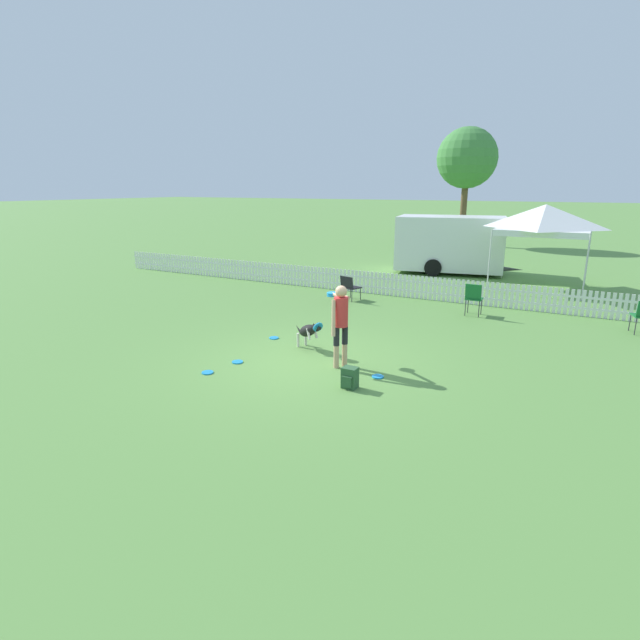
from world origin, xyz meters
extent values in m
plane|color=#5B8C42|center=(0.00, 0.00, 0.00)|extent=(240.00, 240.00, 0.00)
cylinder|color=tan|center=(0.58, -0.10, 0.23)|extent=(0.11, 0.11, 0.46)
cylinder|color=black|center=(0.58, -0.10, 0.65)|extent=(0.12, 0.12, 0.38)
cylinder|color=tan|center=(0.68, 0.07, 0.23)|extent=(0.11, 0.11, 0.46)
cylinder|color=black|center=(0.68, 0.07, 0.65)|extent=(0.12, 0.12, 0.38)
cylinder|color=red|center=(0.63, -0.02, 1.13)|extent=(0.38, 0.38, 0.58)
sphere|color=tan|center=(0.63, -0.02, 1.54)|extent=(0.23, 0.23, 0.23)
cylinder|color=tan|center=(0.57, -0.22, 1.05)|extent=(0.16, 0.22, 0.70)
cylinder|color=tan|center=(0.43, 0.34, 1.36)|extent=(0.62, 0.48, 0.14)
cylinder|color=#1E8CD8|center=(0.15, 0.54, 1.30)|extent=(0.22, 0.22, 0.02)
cylinder|color=#1E8CD8|center=(0.15, 0.54, 1.33)|extent=(0.22, 0.22, 0.02)
cylinder|color=#1E8CD8|center=(0.15, 0.54, 1.35)|extent=(0.22, 0.22, 0.02)
ellipsoid|color=black|center=(-0.50, 0.63, 0.43)|extent=(0.68, 0.56, 0.46)
ellipsoid|color=silver|center=(-0.50, 0.63, 0.38)|extent=(0.36, 0.30, 0.21)
sphere|color=black|center=(-0.19, 0.45, 0.58)|extent=(0.17, 0.17, 0.17)
cone|color=black|center=(-0.12, 0.41, 0.62)|extent=(0.18, 0.16, 0.13)
cylinder|color=#1E8CD8|center=(-0.12, 0.41, 0.62)|extent=(0.21, 0.25, 0.22)
cone|color=black|center=(-0.18, 0.51, 0.65)|extent=(0.05, 0.05, 0.08)
cone|color=black|center=(-0.23, 0.42, 0.65)|extent=(0.05, 0.05, 0.08)
cylinder|color=silver|center=(-0.68, 0.85, 0.16)|extent=(0.06, 0.06, 0.32)
cylinder|color=silver|center=(-0.77, 0.68, 0.16)|extent=(0.06, 0.06, 0.32)
cylinder|color=silver|center=(-0.29, 0.62, 0.42)|extent=(0.16, 0.12, 0.25)
cylinder|color=silver|center=(-0.38, 0.46, 0.42)|extent=(0.16, 0.12, 0.25)
cone|color=black|center=(-0.86, 0.84, 0.36)|extent=(0.27, 0.19, 0.20)
cylinder|color=#1E8CD8|center=(1.50, -0.18, 0.01)|extent=(0.22, 0.22, 0.02)
cylinder|color=#1E8CD8|center=(-1.61, 0.95, 0.01)|extent=(0.22, 0.22, 0.02)
cylinder|color=#1E8CD8|center=(-1.33, -0.81, 0.01)|extent=(0.22, 0.22, 0.02)
cylinder|color=#1E8CD8|center=(-1.47, -1.57, 0.01)|extent=(0.22, 0.22, 0.02)
cube|color=#2D5633|center=(1.25, -0.90, 0.19)|extent=(0.26, 0.22, 0.38)
cube|color=#2D5633|center=(1.25, -1.02, 0.15)|extent=(0.19, 0.04, 0.19)
cube|color=white|center=(0.00, 6.79, 0.22)|extent=(25.67, 0.04, 0.06)
cube|color=white|center=(0.00, 6.79, 0.53)|extent=(25.67, 0.04, 0.06)
cube|color=white|center=(-12.76, 6.79, 0.37)|extent=(0.09, 0.02, 0.74)
cube|color=white|center=(-12.62, 6.79, 0.37)|extent=(0.09, 0.02, 0.74)
cube|color=white|center=(-12.48, 6.79, 0.37)|extent=(0.09, 0.02, 0.74)
cube|color=white|center=(-12.33, 6.79, 0.37)|extent=(0.09, 0.02, 0.74)
cube|color=white|center=(-12.19, 6.79, 0.37)|extent=(0.09, 0.02, 0.74)
cube|color=white|center=(-12.05, 6.79, 0.37)|extent=(0.09, 0.02, 0.74)
cube|color=white|center=(-11.90, 6.79, 0.37)|extent=(0.09, 0.02, 0.74)
cube|color=white|center=(-11.76, 6.79, 0.37)|extent=(0.09, 0.02, 0.74)
cube|color=white|center=(-11.62, 6.79, 0.37)|extent=(0.09, 0.02, 0.74)
cube|color=white|center=(-11.47, 6.79, 0.37)|extent=(0.09, 0.02, 0.74)
cube|color=white|center=(-11.33, 6.79, 0.37)|extent=(0.09, 0.02, 0.74)
cube|color=white|center=(-11.19, 6.79, 0.37)|extent=(0.09, 0.02, 0.74)
cube|color=white|center=(-11.04, 6.79, 0.37)|extent=(0.09, 0.02, 0.74)
cube|color=white|center=(-10.90, 6.79, 0.37)|extent=(0.09, 0.02, 0.74)
cube|color=white|center=(-10.76, 6.79, 0.37)|extent=(0.09, 0.02, 0.74)
cube|color=white|center=(-10.61, 6.79, 0.37)|extent=(0.09, 0.02, 0.74)
cube|color=white|center=(-10.47, 6.79, 0.37)|extent=(0.09, 0.02, 0.74)
cube|color=white|center=(-10.33, 6.79, 0.37)|extent=(0.09, 0.02, 0.74)
cube|color=white|center=(-10.18, 6.79, 0.37)|extent=(0.09, 0.02, 0.74)
cube|color=white|center=(-10.04, 6.79, 0.37)|extent=(0.09, 0.02, 0.74)
cube|color=white|center=(-9.90, 6.79, 0.37)|extent=(0.09, 0.02, 0.74)
cube|color=white|center=(-9.75, 6.79, 0.37)|extent=(0.09, 0.02, 0.74)
cube|color=white|center=(-9.61, 6.79, 0.37)|extent=(0.09, 0.02, 0.74)
cube|color=white|center=(-9.47, 6.79, 0.37)|extent=(0.09, 0.02, 0.74)
cube|color=white|center=(-9.32, 6.79, 0.37)|extent=(0.09, 0.02, 0.74)
cube|color=white|center=(-9.18, 6.79, 0.37)|extent=(0.09, 0.02, 0.74)
cube|color=white|center=(-9.03, 6.79, 0.37)|extent=(0.09, 0.02, 0.74)
cube|color=white|center=(-8.89, 6.79, 0.37)|extent=(0.09, 0.02, 0.74)
cube|color=white|center=(-8.75, 6.79, 0.37)|extent=(0.09, 0.02, 0.74)
cube|color=white|center=(-8.60, 6.79, 0.37)|extent=(0.09, 0.02, 0.74)
cube|color=white|center=(-8.46, 6.79, 0.37)|extent=(0.09, 0.02, 0.74)
cube|color=white|center=(-8.32, 6.79, 0.37)|extent=(0.09, 0.02, 0.74)
cube|color=white|center=(-8.17, 6.79, 0.37)|extent=(0.09, 0.02, 0.74)
cube|color=white|center=(-8.03, 6.79, 0.37)|extent=(0.09, 0.02, 0.74)
cube|color=white|center=(-7.89, 6.79, 0.37)|extent=(0.09, 0.02, 0.74)
cube|color=white|center=(-7.74, 6.79, 0.37)|extent=(0.09, 0.02, 0.74)
cube|color=white|center=(-7.60, 6.79, 0.37)|extent=(0.09, 0.02, 0.74)
cube|color=white|center=(-7.46, 6.79, 0.37)|extent=(0.09, 0.02, 0.74)
cube|color=white|center=(-7.31, 6.79, 0.37)|extent=(0.09, 0.02, 0.74)
cube|color=white|center=(-7.17, 6.79, 0.37)|extent=(0.09, 0.02, 0.74)
cube|color=white|center=(-7.03, 6.79, 0.37)|extent=(0.09, 0.02, 0.74)
cube|color=white|center=(-6.88, 6.79, 0.37)|extent=(0.09, 0.02, 0.74)
cube|color=white|center=(-6.74, 6.79, 0.37)|extent=(0.09, 0.02, 0.74)
cube|color=white|center=(-6.60, 6.79, 0.37)|extent=(0.09, 0.02, 0.74)
cube|color=white|center=(-6.45, 6.79, 0.37)|extent=(0.09, 0.02, 0.74)
cube|color=white|center=(-6.31, 6.79, 0.37)|extent=(0.09, 0.02, 0.74)
cube|color=white|center=(-6.17, 6.79, 0.37)|extent=(0.09, 0.02, 0.74)
cube|color=white|center=(-6.02, 6.79, 0.37)|extent=(0.09, 0.02, 0.74)
cube|color=white|center=(-5.88, 6.79, 0.37)|extent=(0.09, 0.02, 0.74)
cube|color=white|center=(-5.74, 6.79, 0.37)|extent=(0.09, 0.02, 0.74)
cube|color=white|center=(-5.59, 6.79, 0.37)|extent=(0.09, 0.02, 0.74)
cube|color=white|center=(-5.45, 6.79, 0.37)|extent=(0.09, 0.02, 0.74)
cube|color=white|center=(-5.31, 6.79, 0.37)|extent=(0.09, 0.02, 0.74)
cube|color=white|center=(-5.16, 6.79, 0.37)|extent=(0.09, 0.02, 0.74)
cube|color=white|center=(-5.02, 6.79, 0.37)|extent=(0.09, 0.02, 0.74)
cube|color=white|center=(-4.88, 6.79, 0.37)|extent=(0.09, 0.02, 0.74)
cube|color=white|center=(-4.73, 6.79, 0.37)|extent=(0.09, 0.02, 0.74)
cube|color=white|center=(-4.59, 6.79, 0.37)|extent=(0.09, 0.02, 0.74)
cube|color=white|center=(-4.45, 6.79, 0.37)|extent=(0.09, 0.02, 0.74)
cube|color=white|center=(-4.30, 6.79, 0.37)|extent=(0.09, 0.02, 0.74)
cube|color=white|center=(-4.16, 6.79, 0.37)|extent=(0.09, 0.02, 0.74)
cube|color=white|center=(-4.02, 6.79, 0.37)|extent=(0.09, 0.02, 0.74)
cube|color=white|center=(-3.87, 6.79, 0.37)|extent=(0.09, 0.02, 0.74)
cube|color=white|center=(-3.73, 6.79, 0.37)|extent=(0.09, 0.02, 0.74)
cube|color=white|center=(-3.59, 6.79, 0.37)|extent=(0.09, 0.02, 0.74)
cube|color=white|center=(-3.44, 6.79, 0.37)|extent=(0.09, 0.02, 0.74)
cube|color=white|center=(-3.30, 6.79, 0.37)|extent=(0.09, 0.02, 0.74)
cube|color=white|center=(-3.16, 6.79, 0.37)|extent=(0.09, 0.02, 0.74)
cube|color=white|center=(-3.01, 6.79, 0.37)|extent=(0.09, 0.02, 0.74)
cube|color=white|center=(-2.87, 6.79, 0.37)|extent=(0.09, 0.02, 0.74)
cube|color=white|center=(-2.72, 6.79, 0.37)|extent=(0.09, 0.02, 0.74)
cube|color=white|center=(-2.58, 6.79, 0.37)|extent=(0.09, 0.02, 0.74)
cube|color=white|center=(-2.44, 6.79, 0.37)|extent=(0.09, 0.02, 0.74)
cube|color=white|center=(-2.29, 6.79, 0.37)|extent=(0.09, 0.02, 0.74)
cube|color=white|center=(-2.15, 6.79, 0.37)|extent=(0.09, 0.02, 0.74)
cube|color=white|center=(-2.01, 6.79, 0.37)|extent=(0.09, 0.02, 0.74)
cube|color=white|center=(-1.86, 6.79, 0.37)|extent=(0.09, 0.02, 0.74)
cube|color=white|center=(-1.72, 6.79, 0.37)|extent=(0.09, 0.02, 0.74)
cube|color=white|center=(-1.58, 6.79, 0.37)|extent=(0.09, 0.02, 0.74)
cube|color=white|center=(-1.43, 6.79, 0.37)|extent=(0.09, 0.02, 0.74)
cube|color=white|center=(-1.29, 6.79, 0.37)|extent=(0.09, 0.02, 0.74)
cube|color=white|center=(-1.15, 6.79, 0.37)|extent=(0.09, 0.02, 0.74)
cube|color=white|center=(-1.00, 6.79, 0.37)|extent=(0.09, 0.02, 0.74)
cube|color=white|center=(-0.86, 6.79, 0.37)|extent=(0.09, 0.02, 0.74)
cube|color=white|center=(-0.72, 6.79, 0.37)|extent=(0.09, 0.02, 0.74)
cube|color=white|center=(-0.57, 6.79, 0.37)|extent=(0.09, 0.02, 0.74)
cube|color=white|center=(-0.43, 6.79, 0.37)|extent=(0.09, 0.02, 0.74)
cube|color=white|center=(-0.29, 6.79, 0.37)|extent=(0.09, 0.02, 0.74)
cube|color=white|center=(-0.14, 6.79, 0.37)|extent=(0.09, 0.02, 0.74)
cube|color=white|center=(0.00, 6.79, 0.37)|extent=(0.09, 0.02, 0.74)
cube|color=white|center=(0.14, 6.79, 0.37)|extent=(0.09, 0.02, 0.74)
cube|color=white|center=(0.29, 6.79, 0.37)|extent=(0.09, 0.02, 0.74)
cube|color=white|center=(0.43, 6.79, 0.37)|extent=(0.09, 0.02, 0.74)
cube|color=white|center=(0.57, 6.79, 0.37)|extent=(0.09, 0.02, 0.74)
cube|color=white|center=(0.72, 6.79, 0.37)|extent=(0.09, 0.02, 0.74)
cube|color=white|center=(0.86, 6.79, 0.37)|extent=(0.09, 0.02, 0.74)
cube|color=white|center=(1.00, 6.79, 0.37)|extent=(0.09, 0.02, 0.74)
cube|color=white|center=(1.15, 6.79, 0.37)|extent=(0.09, 0.02, 0.74)
cube|color=white|center=(1.29, 6.79, 0.37)|extent=(0.09, 0.02, 0.74)
cube|color=white|center=(1.43, 6.79, 0.37)|extent=(0.09, 0.02, 0.74)
cube|color=white|center=(1.58, 6.79, 0.37)|extent=(0.09, 0.02, 0.74)
cube|color=white|center=(1.72, 6.79, 0.37)|extent=(0.09, 0.02, 0.74)
cube|color=white|center=(1.86, 6.79, 0.37)|extent=(0.09, 0.02, 0.74)
cube|color=white|center=(2.01, 6.79, 0.37)|extent=(0.09, 0.02, 0.74)
cube|color=white|center=(2.15, 6.79, 0.37)|extent=(0.09, 0.02, 0.74)
cube|color=white|center=(2.29, 6.79, 0.37)|extent=(0.09, 0.02, 0.74)
cube|color=white|center=(2.44, 6.79, 0.37)|extent=(0.09, 0.02, 0.74)
cube|color=white|center=(2.58, 6.79, 0.37)|extent=(0.09, 0.02, 0.74)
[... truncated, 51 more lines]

